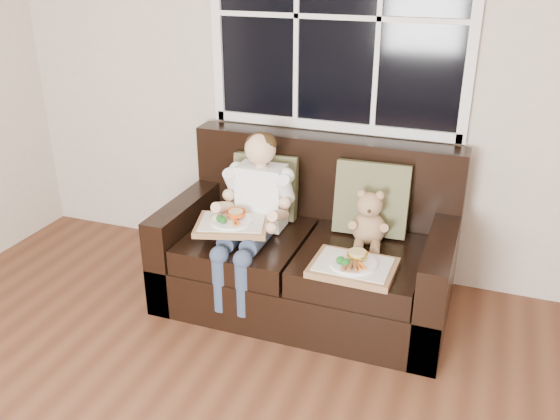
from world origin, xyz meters
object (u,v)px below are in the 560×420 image
at_px(child, 255,202).
at_px(tray_right, 353,266).
at_px(loveseat, 309,254).
at_px(teddy_bear, 369,222).
at_px(tray_left, 232,223).

height_order(child, tray_right, child).
distance_m(loveseat, child, 0.48).
relative_size(teddy_bear, tray_left, 0.71).
height_order(child, tray_left, child).
bearing_deg(teddy_bear, loveseat, 169.88).
relative_size(tray_left, tray_right, 1.07).
bearing_deg(child, tray_right, -19.30).
bearing_deg(tray_left, loveseat, 19.20).
distance_m(loveseat, tray_left, 0.54).
xyz_separation_m(loveseat, child, (-0.30, -0.12, 0.35)).
height_order(tray_left, tray_right, tray_left).
bearing_deg(child, tray_left, -118.61).
distance_m(tray_left, tray_right, 0.75).
xyz_separation_m(teddy_bear, tray_right, (-0.00, -0.34, -0.11)).
relative_size(teddy_bear, tray_right, 0.76).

